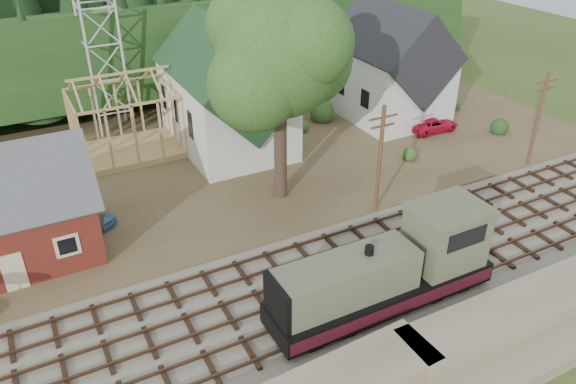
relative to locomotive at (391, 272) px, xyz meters
name	(u,v)px	position (x,y,z in m)	size (l,w,h in m)	color
ground	(328,284)	(-2.02, 3.00, -2.25)	(140.00, 140.00, 0.00)	#384C1E
railroad_bed	(328,283)	(-2.02, 3.00, -2.17)	(64.00, 11.00, 0.16)	#726B5B
village_flat	(215,159)	(-2.02, 21.00, -2.10)	(64.00, 26.00, 0.30)	brown
hillside	(140,78)	(-2.02, 45.00, -2.25)	(70.00, 28.00, 8.00)	#1E3F19
ridge	(110,45)	(-2.02, 61.00, -2.25)	(80.00, 20.00, 12.00)	black
depot	(2,216)	(-18.02, 14.00, 0.96)	(10.80, 7.41, 9.00)	#581C14
church	(227,91)	(-0.02, 22.68, 2.93)	(8.40, 15.17, 13.00)	silver
farmhouse	(390,69)	(15.98, 22.00, 2.61)	(8.40, 10.80, 10.60)	silver
timber_frame	(126,121)	(-8.02, 25.00, 1.01)	(8.20, 6.20, 6.99)	tan
lattice_tower	(97,21)	(-8.02, 31.00, 7.78)	(3.20, 3.20, 12.12)	silver
big_tree	(282,61)	(0.14, 13.08, 7.97)	(10.90, 8.40, 14.70)	#38281E
telegraph_pole_near	(380,159)	(4.98, 8.20, 1.99)	(2.20, 0.28, 8.00)	#4C331E
telegraph_pole_far	(538,118)	(19.98, 8.20, 1.99)	(2.20, 0.28, 8.00)	#4C331E
locomotive	(391,272)	(0.00, 0.00, 0.00)	(12.92, 3.23, 5.14)	black
car_blue	(90,214)	(-13.04, 15.69, -1.32)	(1.50, 3.73, 1.27)	#5385B3
car_red	(433,124)	(17.44, 16.91, -1.30)	(2.15, 4.67, 1.30)	red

